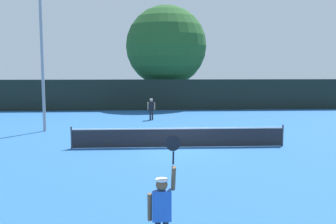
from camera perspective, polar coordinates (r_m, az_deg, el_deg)
name	(u,v)px	position (r m, az deg, el deg)	size (l,w,h in m)	color
ground_plane	(179,147)	(18.99, 1.59, -5.24)	(120.00, 120.00, 0.00)	#235693
tennis_net	(179,137)	(18.89, 1.59, -3.71)	(10.44, 0.08, 1.07)	#232328
perimeter_fence	(163,95)	(35.50, -0.70, 2.56)	(34.71, 0.12, 2.82)	black
player_serving	(162,206)	(7.93, -0.86, -13.77)	(0.67, 0.40, 2.54)	blue
player_receiving	(151,107)	(28.74, -2.48, 0.73)	(0.57, 0.23, 1.59)	black
tennis_ball	(167,143)	(19.77, -0.10, -4.66)	(0.07, 0.07, 0.07)	#CCE033
light_pole	(42,42)	(24.71, -18.18, 9.80)	(1.18, 0.28, 9.67)	gray
large_tree	(166,46)	(38.99, -0.27, 9.72)	(8.01, 8.01, 10.05)	brown
parked_car_near	(176,96)	(43.31, 1.17, 2.44)	(2.21, 4.33, 1.69)	red
parked_car_mid	(212,95)	(44.66, 6.46, 2.52)	(1.93, 4.21, 1.69)	black
parked_car_far	(255,97)	(42.64, 12.73, 2.21)	(2.08, 4.28, 1.69)	#B7B7BC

